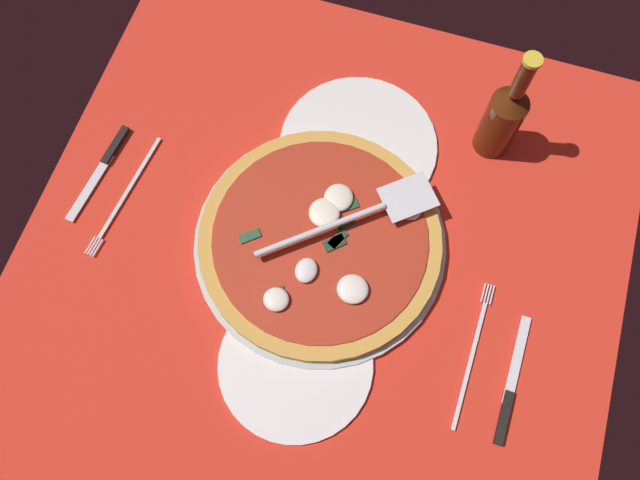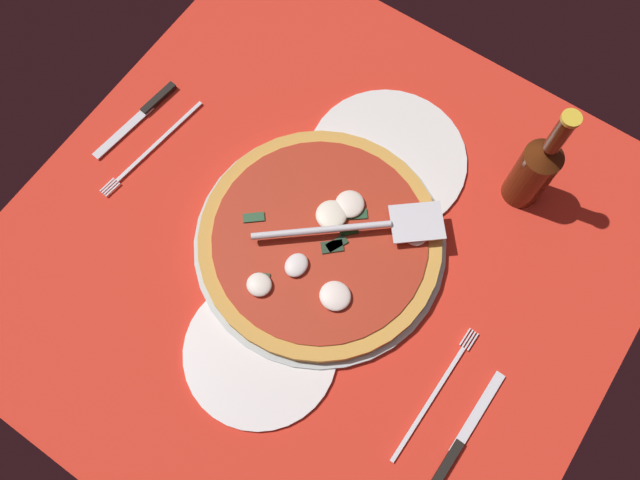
{
  "view_description": "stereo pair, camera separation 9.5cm",
  "coord_description": "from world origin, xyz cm",
  "px_view_note": "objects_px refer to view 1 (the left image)",
  "views": [
    {
      "loc": [
        30.17,
        9.07,
        92.48
      ],
      "look_at": [
        -1.12,
        -0.8,
        2.42
      ],
      "focal_mm": 35.9,
      "sensor_mm": 36.0,
      "label": 1
    },
    {
      "loc": [
        26.03,
        17.62,
        92.48
      ],
      "look_at": [
        -1.12,
        -0.8,
        2.42
      ],
      "focal_mm": 35.9,
      "sensor_mm": 36.0,
      "label": 2
    }
  ],
  "objects_px": {
    "dinner_plate_right": "(296,364)",
    "place_setting_far": "(491,373)",
    "place_setting_near": "(115,180)",
    "beer_bottle": "(503,117)",
    "pizza_server": "(357,216)",
    "dinner_plate_left": "(358,145)",
    "pizza": "(321,240)"
  },
  "relations": [
    {
      "from": "pizza_server",
      "to": "place_setting_far",
      "type": "xyz_separation_m",
      "value": [
        0.15,
        0.25,
        -0.05
      ]
    },
    {
      "from": "dinner_plate_right",
      "to": "pizza",
      "type": "xyz_separation_m",
      "value": [
        -0.18,
        -0.02,
        0.02
      ]
    },
    {
      "from": "dinner_plate_left",
      "to": "pizza",
      "type": "relative_size",
      "value": 0.7
    },
    {
      "from": "dinner_plate_right",
      "to": "place_setting_far",
      "type": "bearing_deg",
      "value": 104.89
    },
    {
      "from": "pizza",
      "to": "beer_bottle",
      "type": "xyz_separation_m",
      "value": [
        -0.25,
        0.21,
        0.06
      ]
    },
    {
      "from": "dinner_plate_left",
      "to": "dinner_plate_right",
      "type": "height_order",
      "value": "same"
    },
    {
      "from": "dinner_plate_left",
      "to": "pizza_server",
      "type": "height_order",
      "value": "pizza_server"
    },
    {
      "from": "dinner_plate_right",
      "to": "place_setting_far",
      "type": "relative_size",
      "value": 1.0
    },
    {
      "from": "dinner_plate_left",
      "to": "dinner_plate_right",
      "type": "xyz_separation_m",
      "value": [
        0.36,
        0.01,
        0.0
      ]
    },
    {
      "from": "dinner_plate_right",
      "to": "pizza",
      "type": "bearing_deg",
      "value": -173.71
    },
    {
      "from": "pizza",
      "to": "place_setting_near",
      "type": "bearing_deg",
      "value": -90.96
    },
    {
      "from": "dinner_plate_left",
      "to": "place_setting_far",
      "type": "xyz_separation_m",
      "value": [
        0.29,
        0.28,
        -0.0
      ]
    },
    {
      "from": "dinner_plate_left",
      "to": "pizza",
      "type": "height_order",
      "value": "pizza"
    },
    {
      "from": "pizza",
      "to": "place_setting_near",
      "type": "height_order",
      "value": "pizza"
    },
    {
      "from": "dinner_plate_right",
      "to": "place_setting_far",
      "type": "height_order",
      "value": "place_setting_far"
    },
    {
      "from": "pizza",
      "to": "pizza_server",
      "type": "xyz_separation_m",
      "value": [
        -0.04,
        0.04,
        0.03
      ]
    },
    {
      "from": "pizza",
      "to": "place_setting_far",
      "type": "distance_m",
      "value": 0.31
    },
    {
      "from": "place_setting_near",
      "to": "beer_bottle",
      "type": "height_order",
      "value": "beer_bottle"
    },
    {
      "from": "place_setting_near",
      "to": "beer_bottle",
      "type": "xyz_separation_m",
      "value": [
        -0.24,
        0.55,
        0.08
      ]
    },
    {
      "from": "place_setting_far",
      "to": "pizza",
      "type": "bearing_deg",
      "value": 69.92
    },
    {
      "from": "beer_bottle",
      "to": "dinner_plate_left",
      "type": "bearing_deg",
      "value": -71.15
    },
    {
      "from": "dinner_plate_left",
      "to": "place_setting_near",
      "type": "bearing_deg",
      "value": -63.6
    },
    {
      "from": "dinner_plate_right",
      "to": "place_setting_far",
      "type": "xyz_separation_m",
      "value": [
        -0.07,
        0.27,
        -0.0
      ]
    },
    {
      "from": "dinner_plate_right",
      "to": "beer_bottle",
      "type": "distance_m",
      "value": 0.48
    },
    {
      "from": "pizza",
      "to": "beer_bottle",
      "type": "distance_m",
      "value": 0.33
    },
    {
      "from": "dinner_plate_right",
      "to": "pizza_server",
      "type": "xyz_separation_m",
      "value": [
        -0.23,
        0.02,
        0.05
      ]
    },
    {
      "from": "pizza_server",
      "to": "beer_bottle",
      "type": "bearing_deg",
      "value": 11.33
    },
    {
      "from": "pizza_server",
      "to": "place_setting_far",
      "type": "relative_size",
      "value": 1.09
    },
    {
      "from": "dinner_plate_right",
      "to": "place_setting_near",
      "type": "height_order",
      "value": "place_setting_near"
    },
    {
      "from": "beer_bottle",
      "to": "pizza",
      "type": "bearing_deg",
      "value": -40.02
    },
    {
      "from": "place_setting_far",
      "to": "beer_bottle",
      "type": "xyz_separation_m",
      "value": [
        -0.36,
        -0.08,
        0.08
      ]
    },
    {
      "from": "place_setting_near",
      "to": "place_setting_far",
      "type": "bearing_deg",
      "value": 86.13
    }
  ]
}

